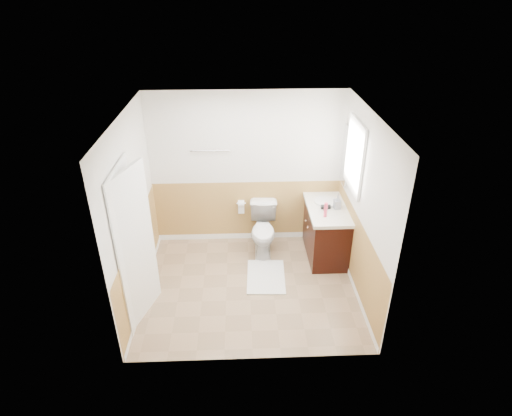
{
  "coord_description": "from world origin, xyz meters",
  "views": [
    {
      "loc": [
        -0.11,
        -4.77,
        3.93
      ],
      "look_at": [
        0.1,
        0.25,
        1.15
      ],
      "focal_mm": 29.7,
      "sensor_mm": 36.0,
      "label": 1
    }
  ],
  "objects_px": {
    "bath_mat": "(266,277)",
    "lotion_bottle": "(326,210)",
    "soap_dispenser": "(337,202)",
    "toilet": "(263,230)",
    "vanity_cabinet": "(326,232)"
  },
  "relations": [
    {
      "from": "toilet",
      "to": "soap_dispenser",
      "type": "xyz_separation_m",
      "value": [
        1.09,
        -0.18,
        0.57
      ]
    },
    {
      "from": "bath_mat",
      "to": "soap_dispenser",
      "type": "distance_m",
      "value": 1.53
    },
    {
      "from": "soap_dispenser",
      "to": "vanity_cabinet",
      "type": "bearing_deg",
      "value": 151.31
    },
    {
      "from": "vanity_cabinet",
      "to": "lotion_bottle",
      "type": "distance_m",
      "value": 0.64
    },
    {
      "from": "toilet",
      "to": "bath_mat",
      "type": "distance_m",
      "value": 0.79
    },
    {
      "from": "bath_mat",
      "to": "toilet",
      "type": "bearing_deg",
      "value": 90.0
    },
    {
      "from": "toilet",
      "to": "vanity_cabinet",
      "type": "xyz_separation_m",
      "value": [
        0.97,
        -0.11,
        0.02
      ]
    },
    {
      "from": "vanity_cabinet",
      "to": "soap_dispenser",
      "type": "distance_m",
      "value": 0.57
    },
    {
      "from": "bath_mat",
      "to": "lotion_bottle",
      "type": "height_order",
      "value": "lotion_bottle"
    },
    {
      "from": "toilet",
      "to": "vanity_cabinet",
      "type": "bearing_deg",
      "value": -3.75
    },
    {
      "from": "lotion_bottle",
      "to": "vanity_cabinet",
      "type": "bearing_deg",
      "value": 71.47
    },
    {
      "from": "vanity_cabinet",
      "to": "lotion_bottle",
      "type": "height_order",
      "value": "lotion_bottle"
    },
    {
      "from": "vanity_cabinet",
      "to": "soap_dispenser",
      "type": "xyz_separation_m",
      "value": [
        0.12,
        -0.07,
        0.56
      ]
    },
    {
      "from": "toilet",
      "to": "vanity_cabinet",
      "type": "relative_size",
      "value": 0.7
    },
    {
      "from": "lotion_bottle",
      "to": "soap_dispenser",
      "type": "height_order",
      "value": "lotion_bottle"
    }
  ]
}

